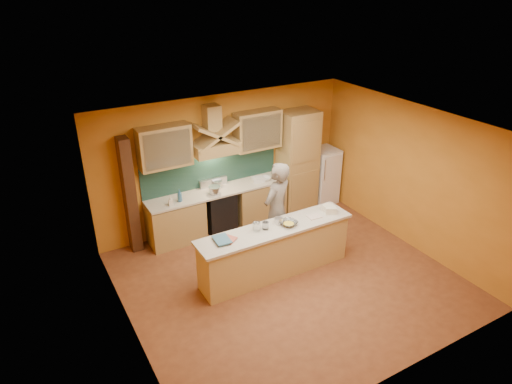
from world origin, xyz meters
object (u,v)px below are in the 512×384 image
stove (219,210)px  fridge (323,175)px  person (277,210)px  mixing_bowl (289,223)px  kitchen_scale (278,221)px

stove → fridge: 2.71m
person → mixing_bowl: 0.58m
kitchen_scale → fridge: bearing=43.4°
mixing_bowl → fridge: bearing=40.7°
fridge → mixing_bowl: size_ratio=4.42×
kitchen_scale → mixing_bowl: bearing=-41.2°
fridge → kitchen_scale: fridge is taller
stove → mixing_bowl: mixing_bowl is taller
kitchen_scale → mixing_bowl: size_ratio=0.38×
stove → mixing_bowl: size_ratio=3.06×
person → mixing_bowl: (-0.11, -0.57, 0.04)m
stove → mixing_bowl: bearing=-77.3°
stove → fridge: fridge is taller
kitchen_scale → mixing_bowl: kitchen_scale is taller
fridge → kitchen_scale: size_ratio=11.49×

